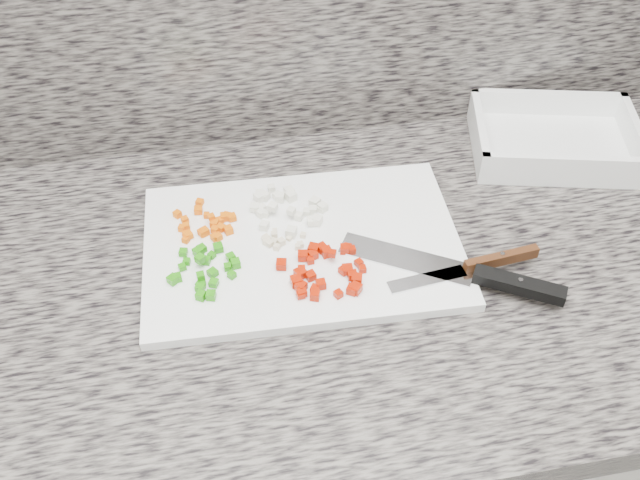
{
  "coord_description": "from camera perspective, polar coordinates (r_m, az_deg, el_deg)",
  "views": [
    {
      "loc": [
        -0.1,
        0.82,
        1.58
      ],
      "look_at": [
        0.02,
        1.46,
        0.93
      ],
      "focal_mm": 40.0,
      "sensor_mm": 36.0,
      "label": 1
    }
  ],
  "objects": [
    {
      "name": "chef_knife",
      "position": [
        0.92,
        12.62,
        -2.81
      ],
      "size": [
        0.26,
        0.17,
        0.02
      ],
      "rotation": [
        0.0,
        0.0,
        -0.54
      ],
      "color": "silver",
      "rests_on": "cutting_board"
    },
    {
      "name": "cabinet",
      "position": [
        1.31,
        -0.65,
        -16.47
      ],
      "size": [
        3.92,
        0.62,
        0.86
      ],
      "primitive_type": "cube",
      "color": "silver",
      "rests_on": "ground"
    },
    {
      "name": "red_pepper_pile",
      "position": [
        0.9,
        0.34,
        -2.5
      ],
      "size": [
        0.11,
        0.1,
        0.02
      ],
      "color": "#A31702",
      "rests_on": "cutting_board"
    },
    {
      "name": "onion_pile",
      "position": [
        0.99,
        -2.78,
        2.65
      ],
      "size": [
        0.11,
        0.11,
        0.02
      ],
      "color": "white",
      "rests_on": "cutting_board"
    },
    {
      "name": "tray",
      "position": [
        1.16,
        18.21,
        7.53
      ],
      "size": [
        0.28,
        0.23,
        0.05
      ],
      "rotation": [
        0.0,
        0.0,
        -0.24
      ],
      "color": "white",
      "rests_on": "countertop"
    },
    {
      "name": "cutting_board",
      "position": [
        0.95,
        -1.41,
        -0.47
      ],
      "size": [
        0.43,
        0.3,
        0.01
      ],
      "primitive_type": "cube",
      "rotation": [
        0.0,
        0.0,
        -0.04
      ],
      "color": "white",
      "rests_on": "countertop"
    },
    {
      "name": "garlic_pile",
      "position": [
        0.94,
        -3.37,
        -0.05
      ],
      "size": [
        0.06,
        0.04,
        0.01
      ],
      "color": "beige",
      "rests_on": "cutting_board"
    },
    {
      "name": "carrot_pile",
      "position": [
        0.97,
        -9.01,
        1.25
      ],
      "size": [
        0.09,
        0.09,
        0.01
      ],
      "color": "#E15D04",
      "rests_on": "cutting_board"
    },
    {
      "name": "paring_knife",
      "position": [
        0.93,
        12.88,
        -1.88
      ],
      "size": [
        0.2,
        0.04,
        0.02
      ],
      "rotation": [
        0.0,
        0.0,
        0.11
      ],
      "color": "silver",
      "rests_on": "cutting_board"
    },
    {
      "name": "countertop",
      "position": [
        0.94,
        -0.87,
        -3.25
      ],
      "size": [
        3.96,
        0.64,
        0.04
      ],
      "primitive_type": "cube",
      "color": "#645E58",
      "rests_on": "cabinet"
    },
    {
      "name": "green_pepper_pile",
      "position": [
        0.91,
        -9.18,
        -2.31
      ],
      "size": [
        0.09,
        0.1,
        0.02
      ],
      "color": "#23850C",
      "rests_on": "cutting_board"
    }
  ]
}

